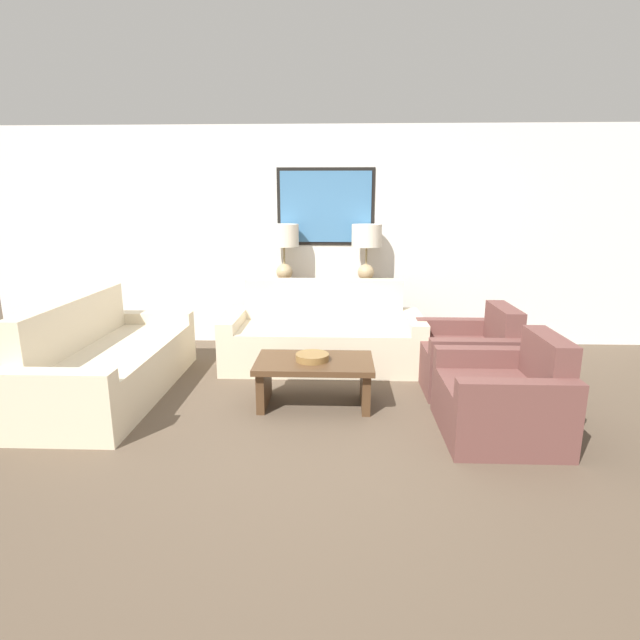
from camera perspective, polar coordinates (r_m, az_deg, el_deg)
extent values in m
plane|color=brown|center=(4.12, -0.34, -12.06)|extent=(20.00, 20.00, 0.00)
cube|color=silver|center=(6.26, 0.66, 9.38)|extent=(8.46, 0.10, 2.65)
cube|color=black|center=(6.19, 0.66, 12.80)|extent=(1.18, 0.01, 0.92)
cube|color=teal|center=(6.19, 0.65, 12.80)|extent=(1.10, 0.02, 0.84)
cube|color=brown|center=(6.13, 0.57, 0.59)|extent=(1.43, 0.38, 0.81)
cylinder|color=tan|center=(6.09, -4.07, 4.47)|extent=(0.17, 0.17, 0.02)
sphere|color=tan|center=(6.07, -4.08, 5.51)|extent=(0.20, 0.20, 0.20)
cylinder|color=#8C7A51|center=(6.04, -4.12, 7.41)|extent=(0.02, 0.02, 0.21)
cylinder|color=beige|center=(6.02, -4.15, 9.63)|extent=(0.36, 0.36, 0.26)
cylinder|color=tan|center=(6.06, 5.25, 4.41)|extent=(0.17, 0.17, 0.02)
sphere|color=tan|center=(6.04, 5.27, 5.45)|extent=(0.20, 0.20, 0.20)
cylinder|color=#8C7A51|center=(6.02, 5.31, 7.36)|extent=(0.02, 0.02, 0.21)
cylinder|color=beige|center=(6.00, 5.36, 9.59)|extent=(0.36, 0.36, 0.26)
cube|color=beige|center=(5.37, 0.31, -3.28)|extent=(1.78, 0.72, 0.45)
cube|color=beige|center=(5.74, 0.46, 0.19)|extent=(1.78, 0.18, 0.91)
cube|color=beige|center=(5.55, -9.81, -2.27)|extent=(0.18, 0.90, 0.57)
cube|color=beige|center=(5.49, 10.62, -2.48)|extent=(0.18, 0.90, 0.57)
cube|color=beige|center=(5.01, -21.40, -5.48)|extent=(0.72, 1.78, 0.45)
cube|color=beige|center=(5.14, -26.21, -2.82)|extent=(0.18, 1.78, 0.91)
cube|color=beige|center=(4.22, -27.86, -8.86)|extent=(0.90, 0.18, 0.57)
cube|color=beige|center=(5.89, -18.54, -1.86)|extent=(0.90, 0.18, 0.57)
cube|color=#4C331E|center=(4.38, -0.65, -4.91)|extent=(1.03, 0.62, 0.05)
cube|color=#4C331E|center=(4.50, -6.41, -7.34)|extent=(0.07, 0.49, 0.37)
cube|color=#4C331E|center=(4.45, 5.17, -7.51)|extent=(0.07, 0.49, 0.37)
cylinder|color=olive|center=(4.36, -0.89, -4.26)|extent=(0.29, 0.29, 0.06)
cube|color=brown|center=(5.06, 15.25, -5.02)|extent=(0.67, 0.65, 0.42)
cube|color=brown|center=(5.12, 20.05, -2.95)|extent=(0.18, 0.65, 0.80)
cube|color=brown|center=(5.42, 15.31, -2.88)|extent=(0.85, 0.14, 0.58)
cube|color=brown|center=(4.69, 17.46, -5.60)|extent=(0.85, 0.14, 0.58)
cube|color=brown|center=(4.12, 18.45, -9.55)|extent=(0.67, 0.65, 0.42)
cube|color=brown|center=(4.20, 24.28, -6.91)|extent=(0.18, 0.65, 0.80)
cube|color=brown|center=(4.47, 18.25, -6.61)|extent=(0.85, 0.14, 0.58)
cube|color=brown|center=(3.77, 21.54, -10.69)|extent=(0.85, 0.14, 0.58)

